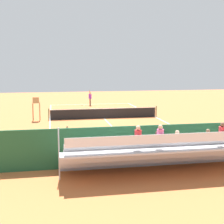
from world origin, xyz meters
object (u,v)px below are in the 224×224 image
at_px(tennis_racket, 84,105).
at_px(tennis_ball_near, 96,106).
at_px(tennis_player, 90,97).
at_px(equipment_bag, 164,156).
at_px(umpire_chair, 36,106).
at_px(courtside_bench, 196,147).
at_px(tennis_net, 104,113).
at_px(bleacher_stand, 158,153).
at_px(line_judge, 67,144).

height_order(tennis_racket, tennis_ball_near, tennis_ball_near).
distance_m(tennis_player, tennis_racket, 1.30).
bearing_deg(equipment_bag, umpire_chair, -61.35).
bearing_deg(courtside_bench, equipment_bag, 3.95).
bearing_deg(tennis_net, bleacher_stand, 90.18).
bearing_deg(tennis_racket, tennis_net, 95.40).
height_order(courtside_bench, tennis_racket, courtside_bench).
distance_m(courtside_bench, tennis_ball_near, 21.88).
bearing_deg(tennis_player, umpire_chair, 58.42).
bearing_deg(courtside_bench, tennis_racket, -80.52).
bearing_deg(bleacher_stand, umpire_chair, -67.80).
height_order(tennis_racket, line_judge, line_judge).
bearing_deg(tennis_player, tennis_net, 91.11).
xyz_separation_m(umpire_chair, tennis_player, (-6.01, -9.78, -0.30)).
relative_size(equipment_bag, tennis_ball_near, 13.64).
bearing_deg(umpire_chair, courtside_bench, 124.70).
bearing_deg(tennis_net, tennis_racket, -84.60).
bearing_deg(tennis_net, courtside_bench, 102.50).
height_order(tennis_net, bleacher_stand, bleacher_stand).
height_order(tennis_net, courtside_bench, tennis_net).
xyz_separation_m(tennis_net, equipment_bag, (-1.08, 13.40, -0.32)).
bearing_deg(tennis_racket, umpire_chair, 62.54).
height_order(equipment_bag, tennis_ball_near, equipment_bag).
bearing_deg(umpire_chair, equipment_bag, 118.65).
bearing_deg(umpire_chair, tennis_racket, -117.46).
xyz_separation_m(tennis_ball_near, line_judge, (4.47, 21.73, 0.98)).
distance_m(tennis_ball_near, line_judge, 22.21).
bearing_deg(tennis_racket, line_judge, 82.41).
relative_size(bleacher_stand, tennis_racket, 16.75).
relative_size(courtside_bench, line_judge, 0.93).
bearing_deg(umpire_chair, tennis_player, -121.58).
bearing_deg(bleacher_stand, tennis_racket, -87.76).
relative_size(tennis_net, umpire_chair, 4.81).
distance_m(umpire_chair, tennis_racket, 11.46).
bearing_deg(bleacher_stand, tennis_player, -89.46).
bearing_deg(equipment_bag, tennis_player, -86.85).
relative_size(umpire_chair, tennis_ball_near, 32.42).
bearing_deg(umpire_chair, tennis_ball_near, -127.80).
bearing_deg(line_judge, courtside_bench, -179.92).
bearing_deg(tennis_ball_near, tennis_net, 87.22).
height_order(umpire_chair, courtside_bench, umpire_chair).
distance_m(umpire_chair, tennis_player, 11.48).
bearing_deg(equipment_bag, tennis_ball_near, -88.24).
relative_size(courtside_bench, equipment_bag, 2.00).
distance_m(bleacher_stand, tennis_racket, 25.45).
height_order(tennis_net, tennis_player, tennis_player).
xyz_separation_m(tennis_net, line_judge, (4.06, 13.28, 0.51)).
bearing_deg(courtside_bench, tennis_ball_near, -83.35).
xyz_separation_m(bleacher_stand, umpire_chair, (6.25, -15.31, 0.35)).
bearing_deg(tennis_player, equipment_bag, 93.15).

